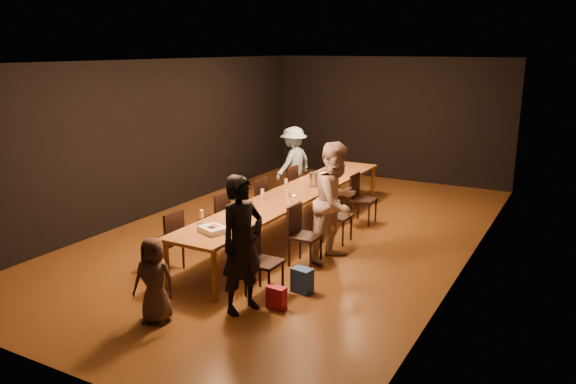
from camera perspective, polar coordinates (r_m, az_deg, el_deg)
The scene contains 30 objects.
ground at distance 10.01m, azimuth 0.54°, elevation -4.25°, with size 10.00×10.00×0.00m, color #432410.
room_shell at distance 9.54m, azimuth 0.57°, elevation 7.64°, with size 6.04×10.04×3.02m.
table at distance 9.81m, azimuth 0.55°, elevation -0.36°, with size 0.90×6.00×0.75m.
chair_right_0 at distance 7.50m, azimuth -2.45°, elevation -7.07°, with size 0.42×0.42×0.93m, color black, non-canonical shape.
chair_right_1 at distance 8.48m, azimuth 1.77°, elevation -4.45°, with size 0.42×0.42×0.93m, color black, non-canonical shape.
chair_right_2 at distance 9.51m, azimuth 5.07°, elevation -2.38°, with size 0.42×0.42×0.93m, color black, non-canonical shape.
chair_right_3 at distance 10.58m, azimuth 7.70°, elevation -0.71°, with size 0.42×0.42×0.93m, color black, non-canonical shape.
chair_left_0 at distance 8.45m, azimuth -12.39°, elevation -4.86°, with size 0.42×0.42×0.93m, color black, non-canonical shape.
chair_left_1 at distance 9.33m, azimuth -7.57°, elevation -2.78°, with size 0.42×0.42×0.93m, color black, non-canonical shape.
chair_left_2 at distance 10.28m, azimuth -3.63°, elevation -1.05°, with size 0.42×0.42×0.93m, color black, non-canonical shape.
chair_left_3 at distance 11.28m, azimuth -0.37°, elevation 0.38°, with size 0.42×0.42×0.93m, color black, non-canonical shape.
woman_birthday at distance 6.93m, azimuth -4.68°, elevation -5.35°, with size 0.64×0.42×1.74m, color black.
woman_tan at distance 8.60m, azimuth 4.90°, elevation -1.01°, with size 0.90×0.70×1.85m, color beige.
man_blue at distance 12.15m, azimuth 0.56°, elevation 2.96°, with size 1.01×0.58×1.57m, color #8AB5D5.
child at distance 6.95m, azimuth -13.46°, elevation -8.70°, with size 0.52×0.34×1.06m, color #433025.
gift_bag_red at distance 7.22m, azimuth -1.18°, elevation -10.67°, with size 0.25×0.13×0.29m, color #B91B38.
gift_bag_blue at distance 7.66m, azimuth 1.45°, elevation -8.97°, with size 0.27×0.18×0.34m, color #244D9E.
birthday_cake at distance 7.78m, azimuth -7.63°, elevation -3.81°, with size 0.44×0.40×0.09m.
plate_stack at distance 8.73m, azimuth -4.74°, elevation -1.58°, with size 0.21×0.21×0.12m, color white.
champagne_bottle at distance 8.87m, azimuth -5.18°, elevation -0.47°, with size 0.09×0.09×0.37m, color black, non-canonical shape.
ice_bucket at distance 10.30m, azimuth 2.80°, elevation 1.31°, with size 0.22×0.22×0.24m, color #A6A6AA.
wineglass_0 at distance 8.17m, azimuth -8.77°, elevation -2.50°, with size 0.06×0.06×0.21m, color beige, non-canonical shape.
wineglass_1 at distance 8.08m, azimuth -4.05°, elevation -2.57°, with size 0.06×0.06×0.21m, color beige, non-canonical shape.
wineglass_2 at distance 9.26m, azimuth -2.61°, elevation -0.31°, with size 0.06×0.06×0.21m, color silver, non-canonical shape.
wineglass_3 at distance 9.15m, azimuth 0.01°, elevation -0.48°, with size 0.06×0.06×0.21m, color beige, non-canonical shape.
wineglass_4 at distance 9.97m, azimuth -0.20°, elevation 0.78°, with size 0.06×0.06×0.21m, color silver, non-canonical shape.
wineglass_5 at distance 10.45m, azimuth 4.07°, elevation 1.40°, with size 0.06×0.06×0.21m, color silver, non-canonical shape.
tealight_near at distance 7.97m, azimuth -5.79°, elevation -3.51°, with size 0.05×0.05×0.03m, color #B2B7B2.
tealight_mid at distance 9.50m, azimuth 0.63°, elevation -0.45°, with size 0.05×0.05×0.03m, color #B2B7B2.
tealight_far at distance 10.99m, azimuth 4.83°, elevation 1.56°, with size 0.05×0.05×0.03m, color #B2B7B2.
Camera 1 is at (4.48, -8.35, 3.22)m, focal length 35.00 mm.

